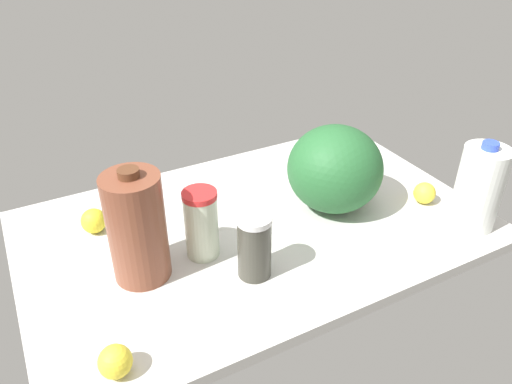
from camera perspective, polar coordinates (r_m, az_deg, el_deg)
countertop at (r=134.23cm, az=0.00°, el=-4.16°), size 120.00×76.00×3.00cm
watermelon at (r=136.08cm, az=8.99°, el=2.63°), size 25.76×25.76×23.70cm
tumbler_cup at (r=118.78cm, az=-6.26°, el=-3.63°), size 8.24×8.24×17.71cm
milk_jug at (r=139.13cm, az=24.12°, el=0.43°), size 11.62×11.62×24.18cm
chocolate_milk_jug at (r=112.70cm, az=-13.46°, el=-3.98°), size 12.97×12.97×27.84cm
shaker_bottle at (r=112.68cm, az=-0.18°, el=-6.17°), size 7.94×7.94×16.09cm
lemon_loose at (r=135.46cm, az=-18.05°, el=-3.15°), size 6.52×6.52×6.52cm
lemon_by_jug at (r=148.21cm, az=18.70°, el=-0.11°), size 6.16×6.16×6.16cm
lemon_near_front at (r=99.60cm, az=-15.79°, el=-18.13°), size 6.37×6.37×6.37cm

